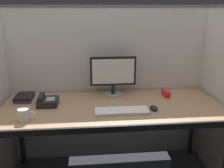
# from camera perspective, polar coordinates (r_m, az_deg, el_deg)

# --- Properties ---
(cubicle_partition_rear) EXTENTS (2.21, 0.06, 1.57)m
(cubicle_partition_rear) POSITION_cam_1_polar(r_m,az_deg,el_deg) (2.56, -0.88, -0.23)
(cubicle_partition_rear) COLOR beige
(cubicle_partition_rear) RESTS_ON ground
(desk) EXTENTS (1.90, 0.80, 0.74)m
(desk) POSITION_cam_1_polar(r_m,az_deg,el_deg) (2.17, 0.16, -6.30)
(desk) COLOR #997551
(desk) RESTS_ON ground
(monitor_center) EXTENTS (0.43, 0.17, 0.37)m
(monitor_center) POSITION_cam_1_polar(r_m,az_deg,el_deg) (2.35, 0.25, 2.42)
(monitor_center) COLOR gray
(monitor_center) RESTS_ON desk
(keyboard_main) EXTENTS (0.43, 0.15, 0.02)m
(keyboard_main) POSITION_cam_1_polar(r_m,az_deg,el_deg) (2.02, 2.25, -6.18)
(keyboard_main) COLOR silver
(keyboard_main) RESTS_ON desk
(computer_mouse) EXTENTS (0.06, 0.10, 0.04)m
(computer_mouse) POSITION_cam_1_polar(r_m,az_deg,el_deg) (2.10, 9.50, -5.39)
(computer_mouse) COLOR black
(computer_mouse) RESTS_ON desk
(red_stapler) EXTENTS (0.04, 0.15, 0.06)m
(red_stapler) POSITION_cam_1_polar(r_m,az_deg,el_deg) (2.44, 12.12, -2.03)
(red_stapler) COLOR red
(red_stapler) RESTS_ON desk
(book_stack) EXTENTS (0.15, 0.22, 0.05)m
(book_stack) POSITION_cam_1_polar(r_m,az_deg,el_deg) (2.41, -19.33, -2.91)
(book_stack) COLOR #4C3366
(book_stack) RESTS_ON desk
(desk_phone) EXTENTS (0.17, 0.19, 0.09)m
(desk_phone) POSITION_cam_1_polar(r_m,az_deg,el_deg) (2.24, -14.54, -3.82)
(desk_phone) COLOR black
(desk_phone) RESTS_ON desk
(coffee_mug) EXTENTS (0.13, 0.08, 0.09)m
(coffee_mug) POSITION_cam_1_polar(r_m,az_deg,el_deg) (1.97, -19.38, -6.67)
(coffee_mug) COLOR silver
(coffee_mug) RESTS_ON desk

